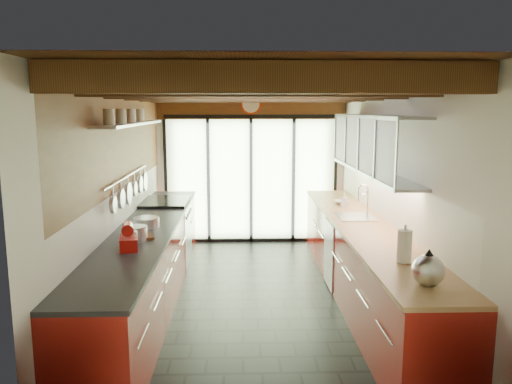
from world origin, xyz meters
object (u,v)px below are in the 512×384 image
(paper_towel, at_px, (404,247))
(bowl, at_px, (341,202))
(stand_mixer, at_px, (129,239))
(kettle, at_px, (428,268))
(soap_bottle, at_px, (344,200))

(paper_towel, distance_m, bowl, 2.79)
(stand_mixer, relative_size, kettle, 0.98)
(stand_mixer, height_order, paper_towel, paper_towel)
(kettle, bearing_deg, paper_towel, 90.00)
(stand_mixer, distance_m, kettle, 2.76)
(stand_mixer, bearing_deg, paper_towel, -11.33)
(kettle, xyz_separation_m, soap_bottle, (0.00, 3.16, -0.03))
(stand_mixer, distance_m, bowl, 3.41)
(soap_bottle, distance_m, bowl, 0.21)
(stand_mixer, relative_size, paper_towel, 0.93)
(kettle, height_order, soap_bottle, kettle)
(paper_towel, bearing_deg, soap_bottle, 90.00)
(stand_mixer, xyz_separation_m, soap_bottle, (2.54, 2.08, -0.01))
(stand_mixer, bearing_deg, soap_bottle, 39.29)
(bowl, bearing_deg, kettle, -90.00)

